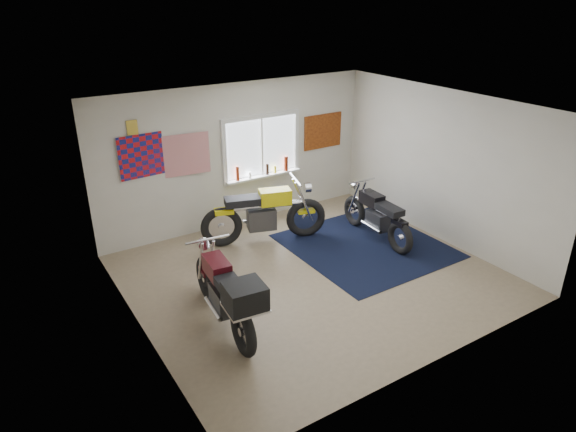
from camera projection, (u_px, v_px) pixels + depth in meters
ground at (313, 276)px, 8.23m from camera, size 5.50×5.50×0.00m
room_shell at (315, 180)px, 7.56m from camera, size 5.50×5.50×5.50m
navy_rug at (366, 246)px, 9.18m from camera, size 2.51×2.61×0.01m
window_assembly at (262, 151)px, 9.82m from camera, size 1.66×0.17×1.26m
oil_bottles at (268, 168)px, 9.95m from camera, size 1.15×0.09×0.30m
flag_display at (132, 128)px, 8.34m from camera, size 1.60×0.10×1.17m
triumph_poster at (323, 131)px, 10.47m from camera, size 0.90×0.03×0.70m
yellow_triumph at (264, 215)px, 9.17m from camera, size 2.24×0.92×1.16m
black_chrome_bike at (377, 217)px, 9.29m from camera, size 0.59×1.93×0.99m
maroon_tourer at (227, 294)px, 6.72m from camera, size 0.70×2.10×1.07m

